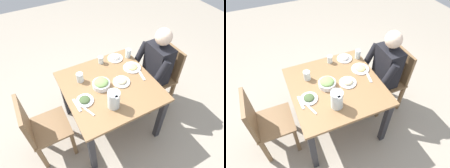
# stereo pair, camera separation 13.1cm
# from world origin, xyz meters

# --- Properties ---
(ground_plane) EXTENTS (8.00, 8.00, 0.00)m
(ground_plane) POSITION_xyz_m (0.00, 0.00, 0.00)
(ground_plane) COLOR gray
(dining_table) EXTENTS (0.96, 0.96, 0.73)m
(dining_table) POSITION_xyz_m (0.00, 0.00, 0.62)
(dining_table) COLOR olive
(dining_table) RESTS_ON ground_plane
(chair_near) EXTENTS (0.40, 0.40, 0.88)m
(chair_near) POSITION_xyz_m (0.06, -0.80, 0.50)
(chair_near) COLOR brown
(chair_near) RESTS_ON ground_plane
(chair_far) EXTENTS (0.40, 0.40, 0.88)m
(chair_far) POSITION_xyz_m (-0.00, 0.80, 0.50)
(chair_far) COLOR brown
(chair_far) RESTS_ON ground_plane
(diner_near) EXTENTS (0.48, 0.53, 1.18)m
(diner_near) POSITION_xyz_m (0.06, -0.59, 0.65)
(diner_near) COLOR black
(diner_near) RESTS_ON ground_plane
(water_pitcher) EXTENTS (0.16, 0.12, 0.19)m
(water_pitcher) POSITION_xyz_m (-0.26, 0.09, 0.82)
(water_pitcher) COLOR silver
(water_pitcher) RESTS_ON dining_table
(salad_bowl) EXTENTS (0.19, 0.19, 0.09)m
(salad_bowl) POSITION_xyz_m (0.03, 0.09, 0.77)
(salad_bowl) COLOR white
(salad_bowl) RESTS_ON dining_table
(plate_yoghurt) EXTENTS (0.18, 0.18, 0.06)m
(plate_yoghurt) POSITION_xyz_m (0.36, -0.27, 0.75)
(plate_yoghurt) COLOR white
(plate_yoghurt) RESTS_ON dining_table
(plate_fries) EXTENTS (0.20, 0.20, 0.04)m
(plate_fries) POSITION_xyz_m (0.12, -0.36, 0.74)
(plate_fries) COLOR white
(plate_fries) RESTS_ON dining_table
(plate_beans) EXTENTS (0.18, 0.18, 0.05)m
(plate_beans) POSITION_xyz_m (-0.02, -0.13, 0.74)
(plate_beans) COLOR white
(plate_beans) RESTS_ON dining_table
(plate_dolmas) EXTENTS (0.18, 0.18, 0.04)m
(plate_dolmas) POSITION_xyz_m (-0.08, 0.32, 0.74)
(plate_dolmas) COLOR white
(plate_dolmas) RESTS_ON dining_table
(water_glass_center) EXTENTS (0.08, 0.08, 0.10)m
(water_glass_center) POSITION_xyz_m (0.21, 0.25, 0.78)
(water_glass_center) COLOR silver
(water_glass_center) RESTS_ON dining_table
(water_glass_far_left) EXTENTS (0.06, 0.06, 0.09)m
(water_glass_far_left) POSITION_xyz_m (0.38, -0.08, 0.77)
(water_glass_far_left) COLOR silver
(water_glass_far_left) RESTS_ON dining_table
(water_glass_near_right) EXTENTS (0.07, 0.07, 0.11)m
(water_glass_near_right) POSITION_xyz_m (0.32, -0.42, 0.78)
(water_glass_near_right) COLOR silver
(water_glass_near_right) RESTS_ON dining_table
(fork_near) EXTENTS (0.17, 0.06, 0.01)m
(fork_near) POSITION_xyz_m (-0.03, -0.38, 0.73)
(fork_near) COLOR silver
(fork_near) RESTS_ON dining_table
(knife_near) EXTENTS (0.18, 0.08, 0.01)m
(knife_near) POSITION_xyz_m (-0.19, 0.34, 0.73)
(knife_near) COLOR silver
(knife_near) RESTS_ON dining_table
(fork_far) EXTENTS (0.17, 0.04, 0.01)m
(fork_far) POSITION_xyz_m (-0.09, 0.41, 0.73)
(fork_far) COLOR silver
(fork_far) RESTS_ON dining_table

